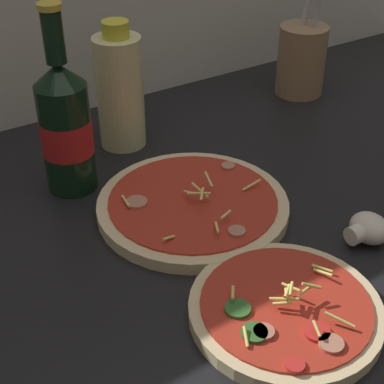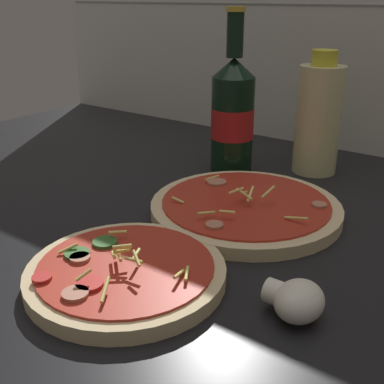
{
  "view_description": "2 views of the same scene",
  "coord_description": "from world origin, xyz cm",
  "px_view_note": "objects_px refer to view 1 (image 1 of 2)",
  "views": [
    {
      "loc": [
        -39.51,
        -50.65,
        51.77
      ],
      "look_at": [
        -3.98,
        5.42,
        6.81
      ],
      "focal_mm": 55.0,
      "sensor_mm": 36.0,
      "label": 1
    },
    {
      "loc": [
        27.34,
        -48.88,
        31.82
      ],
      "look_at": [
        -9.84,
        2.89,
        5.58
      ],
      "focal_mm": 45.0,
      "sensor_mm": 36.0,
      "label": 2
    }
  ],
  "objects_px": {
    "pizza_far": "(193,205)",
    "mushroom_left": "(368,229)",
    "oil_bottle": "(120,90)",
    "pizza_near": "(285,310)",
    "beer_bottle": "(65,126)",
    "utensil_crock": "(301,59)"
  },
  "relations": [
    {
      "from": "pizza_far",
      "to": "mushroom_left",
      "type": "height_order",
      "value": "pizza_far"
    },
    {
      "from": "pizza_far",
      "to": "oil_bottle",
      "type": "distance_m",
      "value": 0.25
    },
    {
      "from": "pizza_near",
      "to": "beer_bottle",
      "type": "distance_m",
      "value": 0.4
    },
    {
      "from": "oil_bottle",
      "to": "mushroom_left",
      "type": "bearing_deg",
      "value": -69.74
    },
    {
      "from": "pizza_near",
      "to": "utensil_crock",
      "type": "distance_m",
      "value": 0.62
    },
    {
      "from": "pizza_near",
      "to": "oil_bottle",
      "type": "relative_size",
      "value": 1.05
    },
    {
      "from": "oil_bottle",
      "to": "mushroom_left",
      "type": "height_order",
      "value": "oil_bottle"
    },
    {
      "from": "beer_bottle",
      "to": "mushroom_left",
      "type": "xyz_separation_m",
      "value": [
        0.28,
        -0.33,
        -0.08
      ]
    },
    {
      "from": "pizza_near",
      "to": "oil_bottle",
      "type": "height_order",
      "value": "oil_bottle"
    },
    {
      "from": "pizza_far",
      "to": "mushroom_left",
      "type": "xyz_separation_m",
      "value": [
        0.16,
        -0.18,
        0.01
      ]
    },
    {
      "from": "pizza_near",
      "to": "beer_bottle",
      "type": "height_order",
      "value": "beer_bottle"
    },
    {
      "from": "pizza_near",
      "to": "utensil_crock",
      "type": "relative_size",
      "value": 0.99
    },
    {
      "from": "pizza_far",
      "to": "pizza_near",
      "type": "bearing_deg",
      "value": -95.21
    },
    {
      "from": "beer_bottle",
      "to": "utensil_crock",
      "type": "height_order",
      "value": "beer_bottle"
    },
    {
      "from": "mushroom_left",
      "to": "utensil_crock",
      "type": "distance_m",
      "value": 0.47
    },
    {
      "from": "pizza_near",
      "to": "utensil_crock",
      "type": "xyz_separation_m",
      "value": [
        0.42,
        0.46,
        0.06
      ]
    },
    {
      "from": "pizza_near",
      "to": "beer_bottle",
      "type": "xyz_separation_m",
      "value": [
        -0.1,
        0.38,
        0.09
      ]
    },
    {
      "from": "pizza_far",
      "to": "oil_bottle",
      "type": "bearing_deg",
      "value": 88.2
    },
    {
      "from": "beer_bottle",
      "to": "oil_bottle",
      "type": "relative_size",
      "value": 1.31
    },
    {
      "from": "beer_bottle",
      "to": "utensil_crock",
      "type": "bearing_deg",
      "value": 8.45
    },
    {
      "from": "beer_bottle",
      "to": "mushroom_left",
      "type": "height_order",
      "value": "beer_bottle"
    },
    {
      "from": "beer_bottle",
      "to": "oil_bottle",
      "type": "distance_m",
      "value": 0.15
    }
  ]
}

